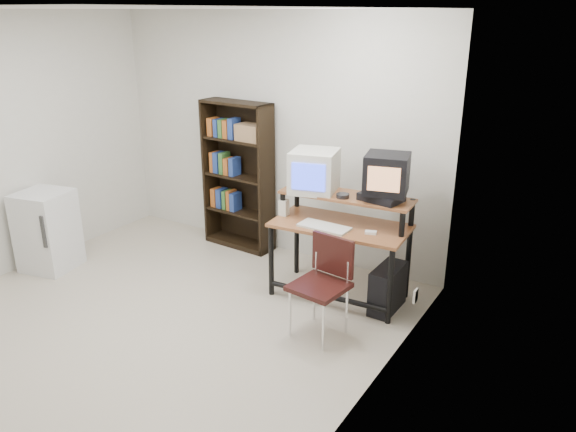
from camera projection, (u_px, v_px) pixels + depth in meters
The scene contains 18 objects.
floor at pixel (151, 323), 4.94m from camera, with size 4.00×4.00×0.01m, color beige.
ceiling at pixel (120, 8), 4.04m from camera, with size 4.00×4.00×0.01m, color white.
back_wall at pixel (273, 136), 6.09m from camera, with size 4.00×0.01×2.60m, color beige.
right_wall at pixel (367, 229), 3.50m from camera, with size 0.01×4.00×2.60m, color beige.
computer_desk at pixel (341, 228), 5.19m from camera, with size 1.29×0.72×0.98m.
crt_monitor at pixel (314, 171), 5.26m from camera, with size 0.51×0.51×0.39m.
vcr at pixel (381, 198), 5.01m from camera, with size 0.36×0.26×0.08m, color black.
crt_tv at pixel (387, 174), 4.96m from camera, with size 0.45×0.44×0.35m.
cd_spindle at pixel (343, 196), 5.10m from camera, with size 0.12×0.12×0.05m, color #26262B.
keyboard at pixel (324, 228), 5.07m from camera, with size 0.47×0.21×0.04m, color beige.
mousepad at pixel (371, 235), 4.94m from camera, with size 0.22×0.18×0.01m, color black.
mouse at pixel (371, 233), 4.94m from camera, with size 0.10×0.06×0.03m, color white.
desk_speaker at pixel (284, 208), 5.36m from camera, with size 0.08×0.07×0.17m, color beige.
pc_tower at pixel (388, 288), 5.10m from camera, with size 0.20×0.45×0.42m, color black.
school_chair at pixel (324, 276), 4.64m from camera, with size 0.47×0.47×0.84m.
bookshelf at pixel (239, 173), 6.30m from camera, with size 0.85×0.33×1.67m.
mini_fridge at pixel (47, 230), 5.87m from camera, with size 0.59×0.59×0.84m.
wall_outlet at pixel (415, 296), 4.77m from camera, with size 0.02×0.08×0.12m, color beige.
Camera 1 is at (3.29, -3.04, 2.59)m, focal length 35.00 mm.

